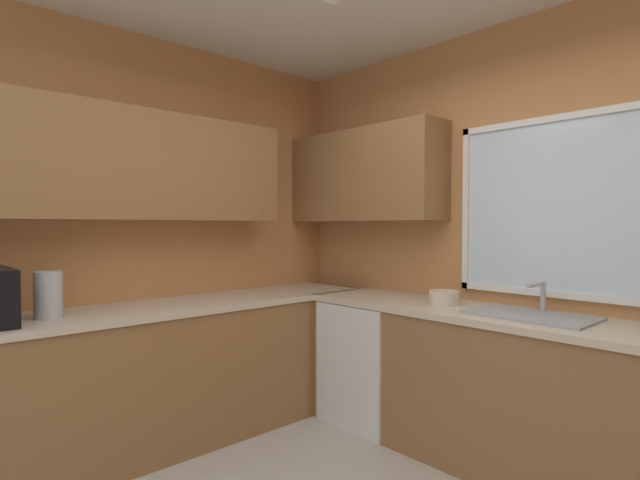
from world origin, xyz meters
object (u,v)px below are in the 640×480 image
(sink_assembly, at_px, (531,315))
(bowl, at_px, (444,298))
(dishwasher, at_px, (375,361))
(kettle, at_px, (48,295))

(sink_assembly, bearing_deg, bowl, -179.39)
(dishwasher, relative_size, kettle, 3.32)
(dishwasher, distance_m, bowl, 0.77)
(sink_assembly, xyz_separation_m, bowl, (-0.56, -0.01, 0.03))
(dishwasher, relative_size, sink_assembly, 1.31)
(dishwasher, bearing_deg, kettle, -108.02)
(kettle, xyz_separation_m, bowl, (1.20, 2.00, -0.08))
(kettle, relative_size, bowl, 1.36)
(bowl, bearing_deg, kettle, -121.01)
(kettle, bearing_deg, bowl, 58.99)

